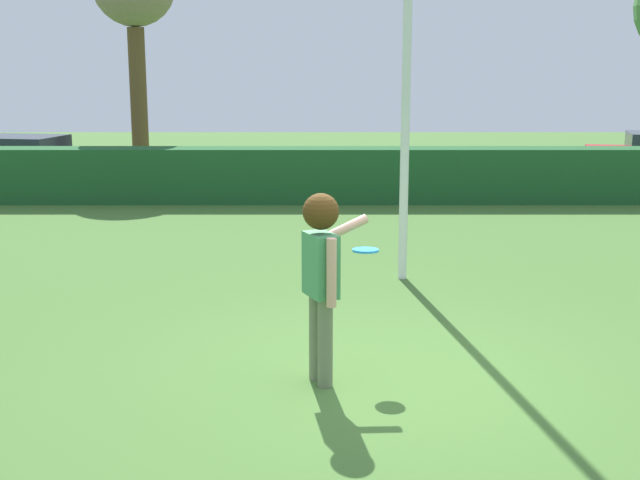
{
  "coord_description": "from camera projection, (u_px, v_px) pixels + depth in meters",
  "views": [
    {
      "loc": [
        -0.52,
        -7.45,
        2.88
      ],
      "look_at": [
        -0.51,
        0.79,
        1.15
      ],
      "focal_mm": 46.27,
      "sensor_mm": 36.0,
      "label": 1
    }
  ],
  "objects": [
    {
      "name": "ground_plane",
      "position": [
        373.0,
        374.0,
        7.89
      ],
      "size": [
        60.0,
        60.0,
        0.0
      ],
      "primitive_type": "plane",
      "color": "#45702F"
    },
    {
      "name": "hedge_row",
      "position": [
        343.0,
        175.0,
        17.88
      ],
      "size": [
        26.87,
        0.9,
        1.18
      ],
      "primitive_type": "cube",
      "color": "#1D5326",
      "rests_on": "ground"
    },
    {
      "name": "frisbee",
      "position": [
        365.0,
        250.0,
        7.99
      ],
      "size": [
        0.26,
        0.26,
        0.03
      ],
      "color": "#268CE5"
    },
    {
      "name": "person",
      "position": [
        321.0,
        265.0,
        7.45
      ],
      "size": [
        0.64,
        0.75,
        1.78
      ],
      "color": "#6A7355",
      "rests_on": "ground"
    },
    {
      "name": "parked_car_black",
      "position": [
        15.0,
        159.0,
        20.05
      ],
      "size": [
        4.45,
        2.47,
        1.25
      ],
      "color": "black",
      "rests_on": "ground"
    }
  ]
}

